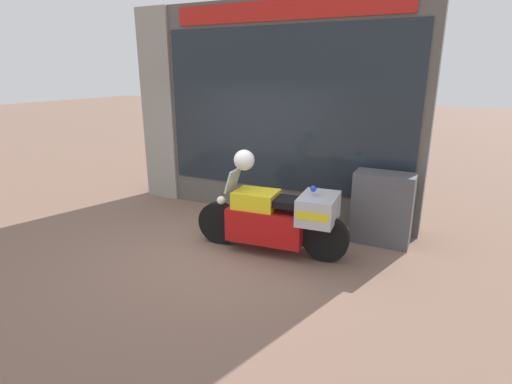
{
  "coord_description": "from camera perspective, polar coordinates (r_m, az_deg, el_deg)",
  "views": [
    {
      "loc": [
        3.08,
        -4.8,
        2.64
      ],
      "look_at": [
        0.33,
        0.8,
        0.74
      ],
      "focal_mm": 28.0,
      "sensor_mm": 36.0,
      "label": 1
    }
  ],
  "objects": [
    {
      "name": "paramedic_motorcycle",
      "position": [
        5.93,
        3.2,
        -3.66
      ],
      "size": [
        2.38,
        0.76,
        1.23
      ],
      "rotation": [
        0.0,
        0.0,
        3.22
      ],
      "color": "black",
      "rests_on": "ground"
    },
    {
      "name": "ground_plane",
      "position": [
        6.29,
        -5.95,
        -8.01
      ],
      "size": [
        60.0,
        60.0,
        0.0
      ],
      "primitive_type": "plane",
      "color": "#7A5B4C"
    },
    {
      "name": "shop_building",
      "position": [
        7.65,
        -0.64,
        11.53
      ],
      "size": [
        5.59,
        0.55,
        3.83
      ],
      "color": "#56514C",
      "rests_on": "ground"
    },
    {
      "name": "utility_cabinet",
      "position": [
        6.58,
        17.59,
        -2.23
      ],
      "size": [
        0.9,
        0.46,
        1.14
      ],
      "primitive_type": "cube",
      "color": "#4C4C51",
      "rests_on": "ground"
    },
    {
      "name": "window_display",
      "position": [
        7.69,
        3.89,
        0.47
      ],
      "size": [
        4.39,
        0.3,
        1.97
      ],
      "color": "slate",
      "rests_on": "ground"
    },
    {
      "name": "white_helmet",
      "position": [
        5.88,
        -1.7,
        4.58
      ],
      "size": [
        0.31,
        0.31,
        0.31
      ],
      "primitive_type": "sphere",
      "color": "white",
      "rests_on": "paramedic_motorcycle"
    }
  ]
}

